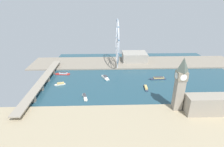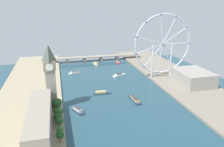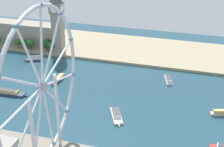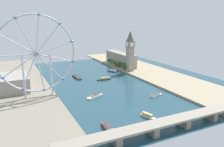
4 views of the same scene
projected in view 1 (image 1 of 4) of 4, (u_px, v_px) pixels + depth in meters
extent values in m
plane|color=#234756|center=(143.00, 84.00, 347.15)|extent=(414.04, 414.04, 0.00)
cube|color=tan|center=(160.00, 124.00, 234.43)|extent=(90.00, 520.00, 3.00)
cube|color=gray|center=(134.00, 62.00, 458.69)|extent=(90.00, 520.00, 3.00)
cube|color=gray|center=(178.00, 94.00, 255.68)|extent=(12.01, 12.01, 48.11)
cube|color=gray|center=(182.00, 75.00, 243.84)|extent=(13.93, 13.93, 12.14)
pyramid|color=#4C564C|center=(183.00, 65.00, 237.54)|extent=(12.61, 12.61, 19.89)
cylinder|color=white|center=(176.00, 76.00, 243.62)|extent=(9.13, 0.50, 9.13)
cylinder|color=white|center=(187.00, 75.00, 244.05)|extent=(9.13, 0.50, 9.13)
cylinder|color=white|center=(180.00, 73.00, 250.46)|extent=(0.50, 9.13, 9.13)
cylinder|color=white|center=(184.00, 78.00, 237.22)|extent=(0.50, 9.13, 9.13)
cube|color=gray|center=(223.00, 104.00, 250.80)|extent=(22.00, 107.56, 27.64)
cylinder|color=#513823|center=(220.00, 104.00, 273.01)|extent=(0.80, 0.80, 4.51)
ellipsoid|color=#386B2D|center=(221.00, 101.00, 270.95)|extent=(7.40, 7.40, 6.66)
cylinder|color=#513823|center=(209.00, 104.00, 272.22)|extent=(0.80, 0.80, 4.04)
ellipsoid|color=#285623|center=(209.00, 101.00, 270.02)|extent=(8.95, 8.95, 8.05)
cylinder|color=#513823|center=(203.00, 105.00, 270.61)|extent=(0.80, 0.80, 3.38)
ellipsoid|color=#1E471E|center=(204.00, 102.00, 268.50)|extent=(9.13, 9.13, 8.22)
cylinder|color=#513823|center=(197.00, 104.00, 271.50)|extent=(0.80, 0.80, 4.85)
ellipsoid|color=#285623|center=(198.00, 101.00, 268.95)|extent=(10.12, 10.12, 9.11)
cylinder|color=#513823|center=(184.00, 105.00, 268.76)|extent=(0.80, 0.80, 4.95)
ellipsoid|color=#1E471E|center=(185.00, 101.00, 266.01)|extent=(11.34, 11.34, 10.20)
cylinder|color=#513823|center=(179.00, 104.00, 270.58)|extent=(0.80, 0.80, 4.94)
ellipsoid|color=#285623|center=(180.00, 101.00, 268.17)|extent=(9.17, 9.17, 8.25)
torus|color=silver|center=(117.00, 42.00, 413.03)|extent=(103.78, 2.52, 103.78)
cylinder|color=#99999E|center=(117.00, 42.00, 413.03)|extent=(6.08, 3.00, 6.08)
cylinder|color=silver|center=(117.00, 39.00, 436.29)|extent=(50.63, 1.51, 1.51)
cylinder|color=silver|center=(117.00, 34.00, 427.22)|extent=(43.41, 1.51, 28.64)
cylinder|color=silver|center=(117.00, 31.00, 413.64)|extent=(22.41, 1.51, 46.68)
cylinder|color=silver|center=(118.00, 31.00, 399.86)|extent=(8.70, 1.51, 50.33)
cylinder|color=silver|center=(118.00, 35.00, 390.27)|extent=(34.30, 1.51, 39.25)
cylinder|color=silver|center=(118.00, 41.00, 387.90)|extent=(49.01, 1.51, 15.71)
cylinder|color=silver|center=(118.00, 47.00, 393.51)|extent=(49.01, 1.51, 15.71)
cylinder|color=silver|center=(118.00, 52.00, 405.32)|extent=(34.30, 1.51, 39.25)
cylinder|color=silver|center=(117.00, 53.00, 419.57)|extent=(8.70, 1.51, 50.33)
cylinder|color=silver|center=(117.00, 50.00, 431.75)|extent=(22.41, 1.51, 46.68)
cylinder|color=silver|center=(117.00, 45.00, 437.98)|extent=(43.41, 1.51, 28.64)
ellipsoid|color=teal|center=(116.00, 37.00, 459.56)|extent=(4.80, 3.20, 3.20)
ellipsoid|color=teal|center=(116.00, 27.00, 441.41)|extent=(4.80, 3.20, 3.20)
ellipsoid|color=teal|center=(117.00, 20.00, 414.25)|extent=(4.80, 3.20, 3.20)
ellipsoid|color=teal|center=(118.00, 20.00, 386.70)|extent=(4.80, 3.20, 3.20)
ellipsoid|color=teal|center=(118.00, 27.00, 367.51)|extent=(4.80, 3.20, 3.20)
ellipsoid|color=teal|center=(119.00, 40.00, 362.78)|extent=(4.80, 3.20, 3.20)
ellipsoid|color=teal|center=(119.00, 54.00, 373.99)|extent=(4.80, 3.20, 3.20)
ellipsoid|color=teal|center=(118.00, 62.00, 397.60)|extent=(4.80, 3.20, 3.20)
ellipsoid|color=teal|center=(117.00, 63.00, 426.11)|extent=(4.80, 3.20, 3.20)
ellipsoid|color=teal|center=(117.00, 58.00, 450.47)|extent=(4.80, 3.20, 3.20)
ellipsoid|color=teal|center=(116.00, 48.00, 462.93)|extent=(4.80, 3.20, 3.20)
cylinder|color=silver|center=(117.00, 52.00, 440.82)|extent=(2.40, 2.40, 58.53)
cylinder|color=silver|center=(118.00, 56.00, 408.25)|extent=(2.40, 2.40, 58.53)
cube|color=gray|center=(134.00, 57.00, 464.02)|extent=(48.85, 62.17, 21.79)
cube|color=gray|center=(42.00, 81.00, 337.31)|extent=(226.04, 16.01, 2.00)
cube|color=gray|center=(31.00, 99.00, 286.44)|extent=(6.00, 14.40, 9.25)
cube|color=gray|center=(39.00, 88.00, 321.83)|extent=(6.00, 14.40, 9.25)
cube|color=gray|center=(46.00, 79.00, 357.22)|extent=(6.00, 14.40, 9.25)
cube|color=gray|center=(51.00, 72.00, 392.60)|extent=(6.00, 14.40, 9.25)
cube|color=#B22D28|center=(63.00, 74.00, 389.97)|extent=(9.52, 30.97, 1.91)
cone|color=#B22D28|center=(55.00, 74.00, 390.91)|extent=(2.40, 5.64, 1.91)
cube|color=silver|center=(63.00, 73.00, 388.91)|extent=(7.22, 17.53, 3.06)
cube|color=#38383D|center=(63.00, 72.00, 388.21)|extent=(6.80, 15.81, 0.50)
cube|color=beige|center=(105.00, 78.00, 371.96)|extent=(26.71, 17.68, 2.01)
cone|color=beige|center=(102.00, 75.00, 384.36)|extent=(5.09, 3.78, 2.01)
cube|color=white|center=(105.00, 77.00, 369.92)|extent=(15.72, 11.74, 2.94)
cube|color=#38383D|center=(105.00, 76.00, 369.26)|extent=(14.29, 10.87, 0.45)
cube|color=#2D384C|center=(158.00, 79.00, 367.37)|extent=(8.85, 31.78, 2.19)
cone|color=#2D384C|center=(149.00, 79.00, 366.16)|extent=(2.41, 5.75, 2.19)
cube|color=#DBB766|center=(159.00, 78.00, 366.58)|extent=(7.22, 21.20, 2.34)
cube|color=#38383D|center=(159.00, 77.00, 366.03)|extent=(6.83, 19.09, 0.44)
cube|color=beige|center=(85.00, 97.00, 298.13)|extent=(21.76, 11.58, 2.08)
cone|color=beige|center=(86.00, 101.00, 287.50)|extent=(4.21, 3.07, 2.08)
cube|color=white|center=(85.00, 96.00, 298.02)|extent=(15.23, 8.81, 3.12)
cube|color=#38383D|center=(85.00, 95.00, 297.33)|extent=(13.78, 8.17, 0.38)
cube|color=#2D384C|center=(146.00, 88.00, 329.61)|extent=(24.45, 6.44, 1.80)
cone|color=#2D384C|center=(145.00, 85.00, 342.55)|extent=(4.44, 2.00, 1.80)
cube|color=#DBB766|center=(146.00, 87.00, 327.57)|extent=(15.51, 5.18, 2.91)
cube|color=#2D384C|center=(180.00, 99.00, 294.44)|extent=(14.38, 21.30, 1.93)
cone|color=#2D384C|center=(185.00, 97.00, 299.50)|extent=(3.34, 4.19, 1.93)
cube|color=white|center=(180.00, 98.00, 292.97)|extent=(11.01, 15.63, 3.34)
cube|color=#38383D|center=(180.00, 97.00, 292.23)|extent=(10.15, 14.18, 0.42)
cube|color=beige|center=(60.00, 84.00, 343.11)|extent=(9.40, 19.87, 2.30)
cone|color=beige|center=(54.00, 85.00, 340.03)|extent=(3.14, 3.97, 2.30)
cube|color=#DBB766|center=(61.00, 83.00, 342.38)|extent=(7.04, 13.57, 2.76)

